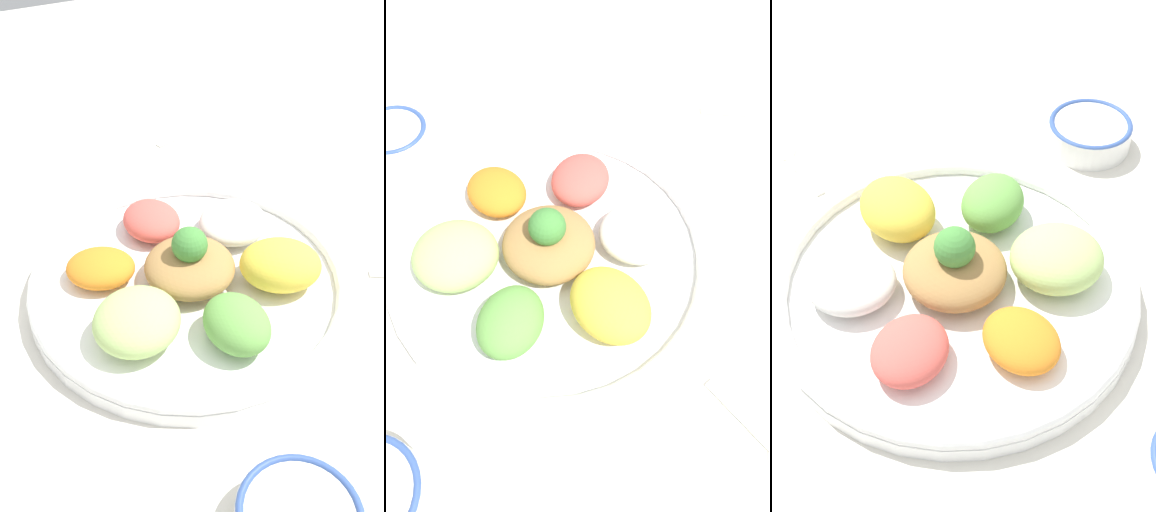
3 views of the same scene
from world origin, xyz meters
The scene contains 3 objects.
ground_plane centered at (0.00, 0.00, 0.00)m, with size 2.40×2.40×0.00m, color silver.
salad_platter centered at (-0.04, -0.03, 0.03)m, with size 0.41×0.41×0.10m.
serving_spoon_main centered at (-0.14, -0.39, 0.00)m, with size 0.12×0.06×0.01m.
Camera 1 is at (0.20, 0.47, 0.55)m, focal length 42.00 mm.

